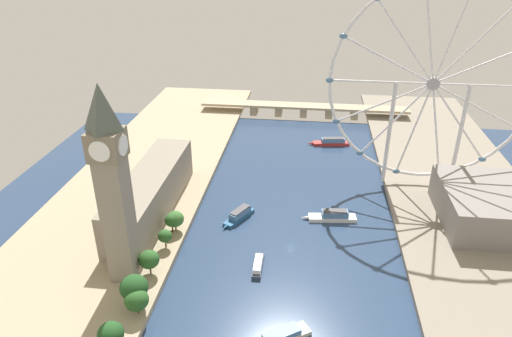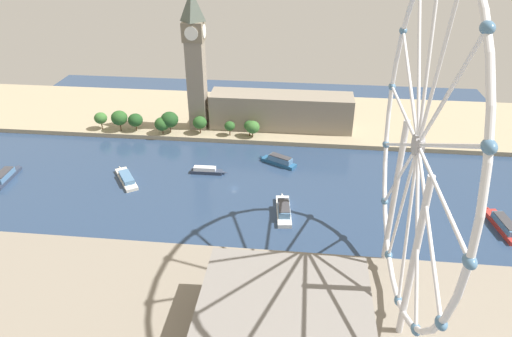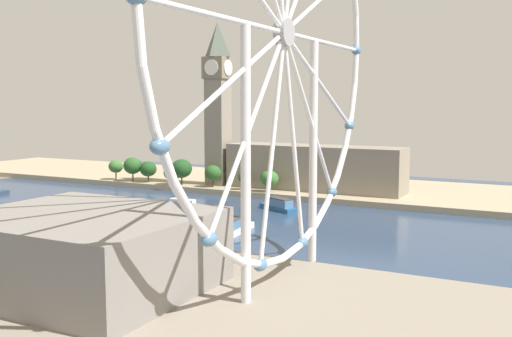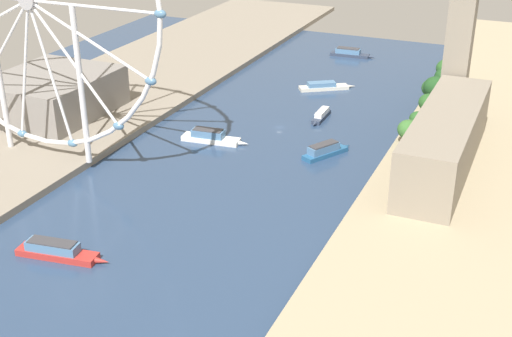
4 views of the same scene
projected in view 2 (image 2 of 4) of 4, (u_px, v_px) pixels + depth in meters
The scene contains 14 objects.
ground_plane at pixel (234, 188), 261.73m from camera, with size 371.99×371.99×0.00m, color navy.
riverbank_left at pixel (254, 116), 348.74m from camera, with size 90.00×520.00×3.00m, color tan.
riverbank_right at pixel (194, 325), 173.27m from camera, with size 90.00×520.00×3.00m, color gray.
clock_tower at pixel (195, 60), 304.61m from camera, with size 14.20×14.20×91.75m.
parliament_block at pixel (281, 111), 322.15m from camera, with size 22.00×97.37×24.01m, color gray.
tree_row_embankment at pixel (169, 121), 315.62m from camera, with size 13.57×114.78×14.73m.
ferris_wheel at pixel (418, 147), 155.98m from camera, with size 123.39×3.20×125.29m.
riverside_hall at pixel (284, 322), 160.30m from camera, with size 50.17×58.32×19.45m, color gray.
tour_boat_0 at pixel (284, 210), 238.70m from camera, with size 31.68×9.73×5.89m.
tour_boat_1 at pixel (503, 225), 227.26m from camera, with size 32.61×10.33×5.72m.
tour_boat_2 at pixel (126, 178), 267.80m from camera, with size 28.80×21.42×4.24m.
tour_boat_3 at pixel (207, 171), 275.32m from camera, with size 4.50×21.95×4.29m.
tour_boat_4 at pixel (279, 161), 284.94m from camera, with size 15.95×24.84×5.91m.
tour_boat_5 at pixel (5, 176), 268.76m from camera, with size 28.99×8.01×5.43m.
Camera 2 is at (220.78, 36.31, 136.79)m, focal length 32.71 mm.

